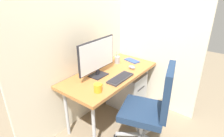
{
  "coord_description": "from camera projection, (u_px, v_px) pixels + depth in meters",
  "views": [
    {
      "loc": [
        -1.76,
        -1.38,
        1.82
      ],
      "look_at": [
        -0.05,
        -0.07,
        0.82
      ],
      "focal_mm": 30.33,
      "sensor_mm": 36.0,
      "label": 1
    }
  ],
  "objects": [
    {
      "name": "ground_plane",
      "position": [
        110.0,
        117.0,
        2.79
      ],
      "size": [
        8.0,
        8.0,
        0.0
      ],
      "primitive_type": "plane",
      "color": "gray"
    },
    {
      "name": "wall_back",
      "position": [
        88.0,
        18.0,
        2.4
      ],
      "size": [
        2.37,
        0.04,
        2.8
      ],
      "primitive_type": "cube",
      "color": "beige",
      "rests_on": "ground_plane"
    },
    {
      "name": "wall_side_right",
      "position": [
        149.0,
        14.0,
        2.64
      ],
      "size": [
        0.04,
        1.65,
        2.8
      ],
      "primitive_type": "cube",
      "color": "beige",
      "rests_on": "ground_plane"
    },
    {
      "name": "desk",
      "position": [
        110.0,
        77.0,
        2.51
      ],
      "size": [
        1.38,
        0.65,
        0.72
      ],
      "color": "#B27038",
      "rests_on": "ground_plane"
    },
    {
      "name": "office_chair",
      "position": [
        153.0,
        105.0,
        2.15
      ],
      "size": [
        0.66,
        0.65,
        1.03
      ],
      "color": "black",
      "rests_on": "ground_plane"
    },
    {
      "name": "filing_cabinet",
      "position": [
        126.0,
        89.0,
        2.96
      ],
      "size": [
        0.38,
        0.53,
        0.56
      ],
      "color": "#B2B5BA",
      "rests_on": "ground_plane"
    },
    {
      "name": "monitor",
      "position": [
        97.0,
        57.0,
        2.32
      ],
      "size": [
        0.61,
        0.18,
        0.47
      ],
      "color": "black",
      "rests_on": "desk"
    },
    {
      "name": "keyboard",
      "position": [
        120.0,
        78.0,
        2.33
      ],
      "size": [
        0.39,
        0.15,
        0.03
      ],
      "color": "#333338",
      "rests_on": "desk"
    },
    {
      "name": "mouse",
      "position": [
        132.0,
        67.0,
        2.61
      ],
      "size": [
        0.07,
        0.11,
        0.04
      ],
      "primitive_type": "ellipsoid",
      "rotation": [
        0.0,
        0.0,
        -0.1
      ],
      "color": "gray",
      "rests_on": "desk"
    },
    {
      "name": "pen_holder",
      "position": [
        117.0,
        60.0,
        2.77
      ],
      "size": [
        0.08,
        0.08,
        0.18
      ],
      "color": "#9EA0A5",
      "rests_on": "desk"
    },
    {
      "name": "notebook",
      "position": [
        132.0,
        61.0,
        2.86
      ],
      "size": [
        0.16,
        0.25,
        0.01
      ],
      "primitive_type": "cube",
      "rotation": [
        0.0,
        0.0,
        -0.21
      ],
      "color": "#334C8C",
      "rests_on": "desk"
    },
    {
      "name": "coffee_mug",
      "position": [
        98.0,
        88.0,
        2.05
      ],
      "size": [
        0.12,
        0.09,
        0.09
      ],
      "color": "orange",
      "rests_on": "desk"
    }
  ]
}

